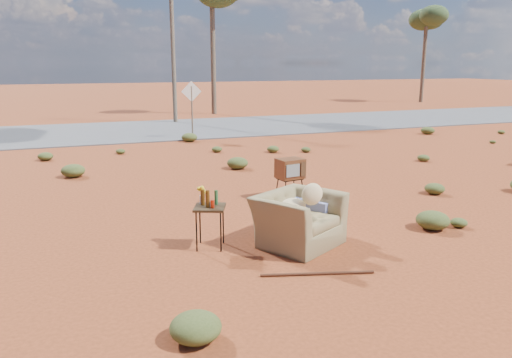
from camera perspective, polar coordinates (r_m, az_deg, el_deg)
name	(u,v)px	position (r m, az deg, el deg)	size (l,w,h in m)	color
ground	(283,247)	(8.03, 3.14, -7.71)	(140.00, 140.00, 0.00)	#953D1D
highway	(142,130)	(22.24, -12.89, 5.46)	(140.00, 7.00, 0.04)	#565659
armchair	(301,212)	(8.08, 5.20, -3.73)	(1.65, 1.55, 1.11)	olive
tv_unit	(290,169)	(10.66, 3.93, 1.14)	(0.60, 0.51, 0.87)	black
side_table	(208,204)	(7.84, -5.52, -2.90)	(0.62, 0.62, 0.95)	#322312
rusty_bar	(317,274)	(7.04, 7.03, -10.68)	(0.04, 0.04, 1.58)	#522715
road_sign	(192,99)	(19.44, -7.37, 9.01)	(0.78, 0.06, 2.19)	brown
eucalyptus_right	(427,19)	(39.88, 18.93, 16.86)	(3.20, 3.20, 7.10)	brown
utility_pole_center	(172,35)	(24.90, -9.53, 15.91)	(1.40, 0.20, 8.00)	brown
scrub_patch	(174,182)	(11.79, -9.34, -0.37)	(17.49, 8.07, 0.33)	#4A5525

